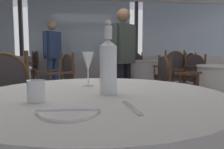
{
  "coord_description": "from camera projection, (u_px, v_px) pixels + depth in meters",
  "views": [
    {
      "loc": [
        0.18,
        -2.23,
        0.94
      ],
      "look_at": [
        0.3,
        -1.18,
        0.83
      ],
      "focal_mm": 34.67,
      "sensor_mm": 36.0,
      "label": 1
    }
  ],
  "objects": [
    {
      "name": "ground_plane",
      "position": [
        71.0,
        142.0,
        2.28
      ],
      "size": [
        13.9,
        13.9,
        0.0
      ],
      "primitive_type": "plane",
      "color": "#47384C"
    },
    {
      "name": "window_wall_far",
      "position": [
        81.0,
        48.0,
        6.14
      ],
      "size": [
        10.23,
        0.14,
        2.64
      ],
      "color": "silver",
      "rests_on": "ground_plane"
    },
    {
      "name": "side_plate",
      "position": [
        69.0,
        112.0,
        0.67
      ],
      "size": [
        0.18,
        0.18,
        0.01
      ],
      "primitive_type": "cylinder",
      "color": "white",
      "rests_on": "foreground_table"
    },
    {
      "name": "butter_knife",
      "position": [
        69.0,
        111.0,
        0.67
      ],
      "size": [
        0.2,
        0.03,
        0.0
      ],
      "primitive_type": "cube",
      "rotation": [
        0.0,
        0.0,
        -0.04
      ],
      "color": "silver",
      "rests_on": "foreground_table"
    },
    {
      "name": "dinner_fork",
      "position": [
        132.0,
        108.0,
        0.74
      ],
      "size": [
        0.04,
        0.19,
        0.0
      ],
      "primitive_type": "cube",
      "rotation": [
        0.0,
        0.0,
        1.67
      ],
      "color": "silver",
      "rests_on": "foreground_table"
    },
    {
      "name": "water_bottle",
      "position": [
        108.0,
        65.0,
        0.99
      ],
      "size": [
        0.08,
        0.08,
        0.33
      ],
      "color": "white",
      "rests_on": "foreground_table"
    },
    {
      "name": "wine_glass",
      "position": [
        88.0,
        62.0,
        1.2
      ],
      "size": [
        0.07,
        0.07,
        0.19
      ],
      "color": "white",
      "rests_on": "foreground_table"
    },
    {
      "name": "water_tumbler",
      "position": [
        36.0,
        91.0,
        0.83
      ],
      "size": [
        0.07,
        0.07,
        0.08
      ],
      "primitive_type": "cylinder",
      "color": "white",
      "rests_on": "foreground_table"
    },
    {
      "name": "background_table_0",
      "position": [
        151.0,
        76.0,
        5.22
      ],
      "size": [
        1.06,
        1.06,
        0.75
      ],
      "color": "silver",
      "rests_on": "ground_plane"
    },
    {
      "name": "dining_chair_0_0",
      "position": [
        137.0,
        66.0,
        6.13
      ],
      "size": [
        0.58,
        0.52,
        0.95
      ],
      "rotation": [
        0.0,
        0.0,
        4.85
      ],
      "color": "brown",
      "rests_on": "ground_plane"
    },
    {
      "name": "dining_chair_0_1",
      "position": [
        113.0,
        69.0,
        4.97
      ],
      "size": [
        0.52,
        0.58,
        0.95
      ],
      "rotation": [
        0.0,
        0.0,
        6.42
      ],
      "color": "brown",
      "rests_on": "ground_plane"
    },
    {
      "name": "dining_chair_0_2",
      "position": [
        172.0,
        72.0,
        4.27
      ],
      "size": [
        0.58,
        0.52,
        0.98
      ],
      "rotation": [
        0.0,
        0.0,
        7.99
      ],
      "color": "brown",
      "rests_on": "ground_plane"
    },
    {
      "name": "dining_chair_0_3",
      "position": [
        186.0,
        68.0,
        5.44
      ],
      "size": [
        0.52,
        0.58,
        0.94
      ],
      "rotation": [
        0.0,
        0.0,
        9.56
      ],
      "color": "brown",
      "rests_on": "ground_plane"
    },
    {
      "name": "dining_chair_1_3",
      "position": [
        31.0,
        68.0,
        5.35
      ],
      "size": [
        0.62,
        0.65,
        0.98
      ],
      "rotation": [
        0.0,
        0.0,
        9.91
      ],
      "color": "brown",
      "rests_on": "ground_plane"
    },
    {
      "name": "dining_chair_2_2",
      "position": [
        198.0,
        74.0,
        4.06
      ],
      "size": [
        0.55,
        0.48,
        0.91
      ],
      "rotation": [
        0.0,
        0.0,
        11.02
      ],
      "color": "brown",
      "rests_on": "ground_plane"
    },
    {
      "name": "dining_chair_2_3",
      "position": [
        172.0,
        82.0,
        3.02
      ],
      "size": [
        0.48,
        0.55,
        0.9
      ],
      "rotation": [
        0.0,
        0.0,
        12.59
      ],
      "color": "brown",
      "rests_on": "ground_plane"
    },
    {
      "name": "dining_chair_3_0",
      "position": [
        0.0,
        97.0,
        1.87
      ],
      "size": [
        0.65,
        0.63,
        0.96
      ],
      "rotation": [
        0.0,
        0.0,
        8.38
      ],
      "color": "brown",
      "rests_on": "ground_plane"
    },
    {
      "name": "dining_chair_3_1",
      "position": [
        60.0,
        79.0,
        3.21
      ],
      "size": [
        0.63,
        0.65,
        0.94
      ],
      "rotation": [
        0.0,
        0.0,
        9.95
      ],
      "color": "brown",
      "rests_on": "ground_plane"
    },
    {
      "name": "diner_person_0",
      "position": [
        53.0,
        53.0,
        4.86
      ],
      "size": [
        0.37,
        0.45,
        1.64
      ],
      "rotation": [
        0.0,
        0.0,
        5.65
      ],
      "color": "#334770",
      "rests_on": "ground_plane"
    },
    {
      "name": "diner_person_1",
      "position": [
        123.0,
        55.0,
        3.26
      ],
      "size": [
        0.4,
        0.41,
        1.59
      ],
      "rotation": [
        0.0,
        0.0,
        5.51
      ],
      "color": "black",
      "rests_on": "ground_plane"
    }
  ]
}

